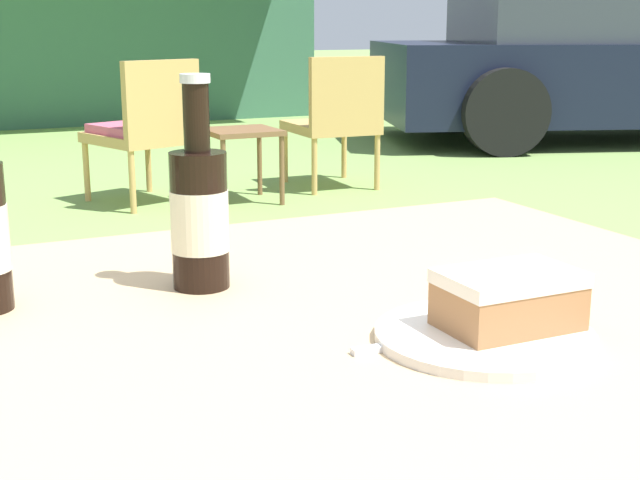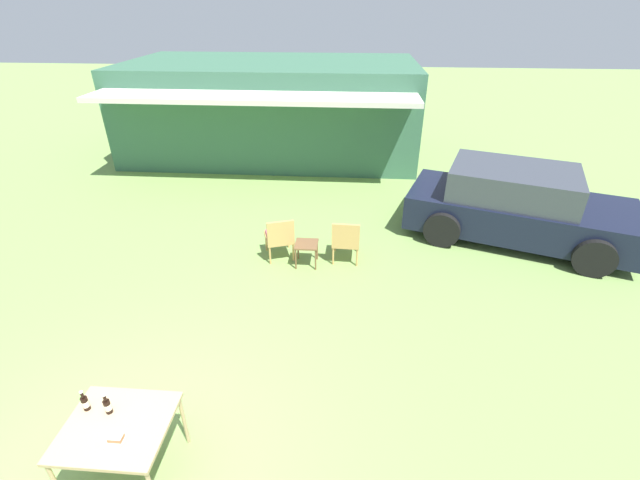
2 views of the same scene
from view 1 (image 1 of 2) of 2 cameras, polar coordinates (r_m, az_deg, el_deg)
The scene contains 8 objects.
parked_car at distance 8.55m, azimuth 18.03°, elevation 10.85°, with size 4.54×3.04×1.45m.
wicker_chair_cushioned at distance 5.30m, azimuth -11.14°, elevation 7.13°, with size 0.64×0.68×0.84m.
wicker_chair_plain at distance 5.70m, azimuth 1.03°, elevation 7.89°, with size 0.51×0.57×0.84m.
garden_side_table at distance 5.27m, azimuth -5.03°, elevation 6.39°, with size 0.41×0.40×0.44m.
patio_table at distance 0.99m, azimuth 2.51°, elevation -7.69°, with size 0.99×0.86×0.75m.
cake_on_plate at distance 0.88m, azimuth 11.35°, elevation -4.69°, with size 0.21×0.21×0.07m.
cola_bottle_near at distance 1.02m, azimuth -7.73°, elevation 1.73°, with size 0.07×0.07×0.24m.
fork at distance 0.87m, azimuth 7.99°, elevation -6.21°, with size 0.20×0.02×0.01m.
Camera 1 is at (-0.43, -0.81, 1.05)m, focal length 50.00 mm.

